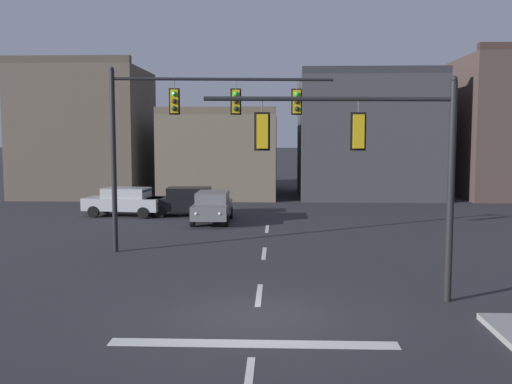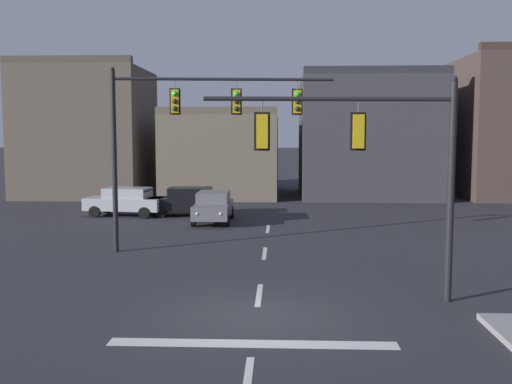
{
  "view_description": "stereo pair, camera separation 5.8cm",
  "coord_description": "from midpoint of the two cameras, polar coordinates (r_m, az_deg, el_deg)",
  "views": [
    {
      "loc": [
        0.54,
        -14.6,
        4.59
      ],
      "look_at": [
        -0.09,
        2.11,
        2.97
      ],
      "focal_mm": 41.42,
      "sensor_mm": 36.0,
      "label": 1
    },
    {
      "loc": [
        0.6,
        -14.6,
        4.59
      ],
      "look_at": [
        -0.09,
        2.11,
        2.97
      ],
      "focal_mm": 41.42,
      "sensor_mm": 36.0,
      "label": 2
    }
  ],
  "objects": [
    {
      "name": "car_lot_middle",
      "position": [
        34.28,
        -12.62,
        -0.85
      ],
      "size": [
        4.61,
        2.34,
        1.61
      ],
      "color": "#9EA0A5",
      "rests_on": "ground"
    },
    {
      "name": "signal_mast_near_side",
      "position": [
        16.22,
        11.57,
        3.74
      ],
      "size": [
        6.77,
        0.7,
        6.16
      ],
      "color": "black",
      "rests_on": "ground"
    },
    {
      "name": "stop_bar_paint",
      "position": [
        13.42,
        -0.4,
        -14.43
      ],
      "size": [
        6.4,
        0.5,
        0.01
      ],
      "primitive_type": "cube",
      "color": "silver",
      "rests_on": "ground"
    },
    {
      "name": "building_row",
      "position": [
        45.21,
        6.26,
        5.29
      ],
      "size": [
        41.22,
        12.09,
        10.68
      ],
      "color": "brown",
      "rests_on": "ground"
    },
    {
      "name": "signal_mast_far_side",
      "position": [
        23.25,
        -6.97,
        6.79
      ],
      "size": [
        8.64,
        0.93,
        7.19
      ],
      "color": "black",
      "rests_on": "ground"
    },
    {
      "name": "car_lot_farside",
      "position": [
        31.11,
        -4.28,
        -1.37
      ],
      "size": [
        1.96,
        4.48,
        1.61
      ],
      "color": "slate",
      "rests_on": "ground"
    },
    {
      "name": "lane_centreline",
      "position": [
        17.23,
        0.2,
        -9.89
      ],
      "size": [
        0.16,
        26.4,
        0.01
      ],
      "color": "silver",
      "rests_on": "ground"
    },
    {
      "name": "car_lot_nearside",
      "position": [
        33.81,
        -6.69,
        -0.84
      ],
      "size": [
        4.56,
        2.17,
        1.61
      ],
      "color": "black",
      "rests_on": "ground"
    },
    {
      "name": "ground_plane",
      "position": [
        15.32,
        -0.06,
        -11.9
      ],
      "size": [
        400.0,
        400.0,
        0.0
      ],
      "primitive_type": "plane",
      "color": "#2B2B30"
    }
  ]
}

